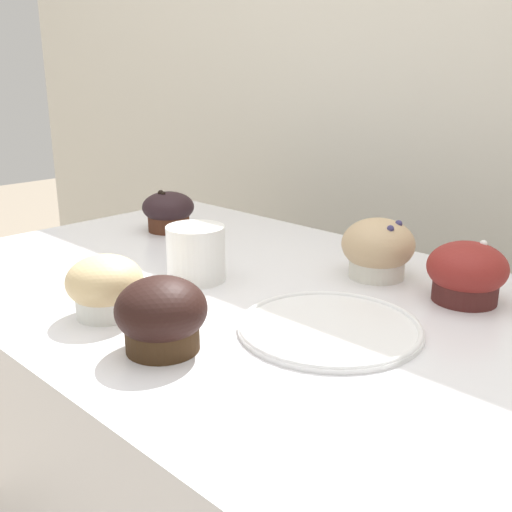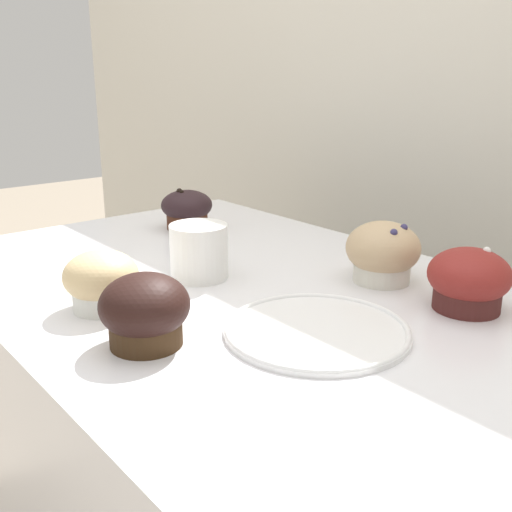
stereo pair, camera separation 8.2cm
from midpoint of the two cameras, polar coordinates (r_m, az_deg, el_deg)
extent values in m
cube|color=beige|center=(1.30, 16.21, 2.03)|extent=(3.20, 0.10, 1.80)
cylinder|color=#481E1C|center=(0.81, 16.63, -2.65)|extent=(0.08, 0.08, 0.05)
ellipsoid|color=maroon|center=(0.80, 16.77, -1.11)|extent=(0.10, 0.10, 0.07)
sphere|color=white|center=(0.80, 18.16, 1.07)|extent=(0.01, 0.01, 0.01)
cylinder|color=#392514|center=(0.66, -12.49, -6.91)|extent=(0.08, 0.08, 0.05)
ellipsoid|color=black|center=(0.65, -12.63, -5.04)|extent=(0.10, 0.10, 0.07)
cylinder|color=#482517|center=(1.14, -10.37, 3.49)|extent=(0.08, 0.08, 0.05)
ellipsoid|color=black|center=(1.13, -10.44, 4.60)|extent=(0.10, 0.10, 0.06)
sphere|color=black|center=(1.12, -10.92, 5.81)|extent=(0.01, 0.01, 0.01)
sphere|color=black|center=(1.13, -11.15, 5.88)|extent=(0.01, 0.01, 0.01)
cylinder|color=white|center=(0.77, -17.11, -3.90)|extent=(0.07, 0.07, 0.04)
ellipsoid|color=#DBBC85|center=(0.76, -17.25, -2.34)|extent=(0.09, 0.09, 0.06)
cylinder|color=silver|center=(0.88, 8.85, -0.47)|extent=(0.08, 0.08, 0.05)
ellipsoid|color=tan|center=(0.87, 8.93, 1.09)|extent=(0.11, 0.11, 0.08)
sphere|color=navy|center=(0.86, 10.80, 3.00)|extent=(0.01, 0.01, 0.01)
sphere|color=navy|center=(0.84, 9.97, 2.54)|extent=(0.01, 0.01, 0.01)
cylinder|color=white|center=(0.86, -8.48, 0.21)|extent=(0.08, 0.08, 0.08)
torus|color=white|center=(0.92, -8.06, 1.57)|extent=(0.04, 0.04, 0.05)
cylinder|color=black|center=(0.85, -8.59, 2.51)|extent=(0.07, 0.07, 0.01)
cylinder|color=white|center=(0.70, 3.69, -6.93)|extent=(0.22, 0.22, 0.01)
torus|color=white|center=(0.70, 3.70, -6.70)|extent=(0.21, 0.21, 0.01)
camera|label=1|loc=(0.04, -92.86, -0.90)|focal=42.00mm
camera|label=2|loc=(0.04, 87.14, 0.90)|focal=42.00mm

